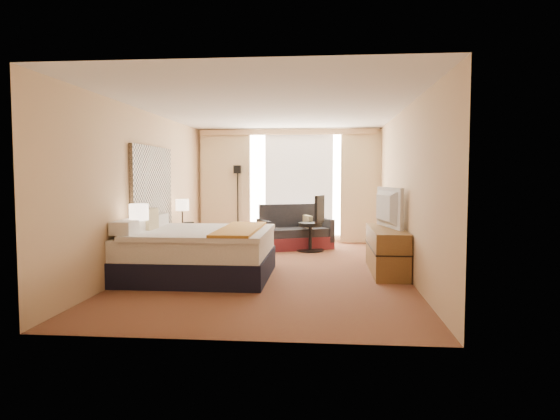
# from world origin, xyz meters

# --- Properties ---
(floor) EXTENTS (4.20, 7.00, 0.02)m
(floor) POSITION_xyz_m (0.00, 0.00, 0.00)
(floor) COLOR #51171A
(floor) RESTS_ON ground
(ceiling) EXTENTS (4.20, 7.00, 0.02)m
(ceiling) POSITION_xyz_m (0.00, 0.00, 2.60)
(ceiling) COLOR silver
(ceiling) RESTS_ON wall_back
(wall_back) EXTENTS (4.20, 0.02, 2.60)m
(wall_back) POSITION_xyz_m (0.00, 3.50, 1.30)
(wall_back) COLOR #D3B180
(wall_back) RESTS_ON ground
(wall_front) EXTENTS (4.20, 0.02, 2.60)m
(wall_front) POSITION_xyz_m (0.00, -3.50, 1.30)
(wall_front) COLOR #D3B180
(wall_front) RESTS_ON ground
(wall_left) EXTENTS (0.02, 7.00, 2.60)m
(wall_left) POSITION_xyz_m (-2.10, 0.00, 1.30)
(wall_left) COLOR #D3B180
(wall_left) RESTS_ON ground
(wall_right) EXTENTS (0.02, 7.00, 2.60)m
(wall_right) POSITION_xyz_m (2.10, 0.00, 1.30)
(wall_right) COLOR #D3B180
(wall_right) RESTS_ON ground
(headboard) EXTENTS (0.06, 1.85, 1.50)m
(headboard) POSITION_xyz_m (-2.06, 0.20, 1.28)
(headboard) COLOR black
(headboard) RESTS_ON wall_left
(nightstand_left) EXTENTS (0.45, 0.52, 0.55)m
(nightstand_left) POSITION_xyz_m (-1.87, -1.05, 0.28)
(nightstand_left) COLOR olive
(nightstand_left) RESTS_ON floor
(nightstand_right) EXTENTS (0.45, 0.52, 0.55)m
(nightstand_right) POSITION_xyz_m (-1.87, 1.45, 0.28)
(nightstand_right) COLOR olive
(nightstand_right) RESTS_ON floor
(media_dresser) EXTENTS (0.50, 1.80, 0.70)m
(media_dresser) POSITION_xyz_m (1.83, 0.00, 0.35)
(media_dresser) COLOR olive
(media_dresser) RESTS_ON floor
(window) EXTENTS (2.30, 0.02, 2.30)m
(window) POSITION_xyz_m (0.25, 3.47, 1.32)
(window) COLOR white
(window) RESTS_ON wall_back
(curtains) EXTENTS (4.12, 0.19, 2.56)m
(curtains) POSITION_xyz_m (-0.00, 3.39, 1.41)
(curtains) COLOR beige
(curtains) RESTS_ON floor
(bed) EXTENTS (2.14, 1.95, 1.04)m
(bed) POSITION_xyz_m (-1.06, -0.65, 0.38)
(bed) COLOR black
(bed) RESTS_ON floor
(loveseat) EXTENTS (1.67, 1.31, 0.92)m
(loveseat) POSITION_xyz_m (0.21, 2.49, 0.30)
(loveseat) COLOR maroon
(loveseat) RESTS_ON floor
(floor_lamp) EXTENTS (0.22, 0.22, 1.77)m
(floor_lamp) POSITION_xyz_m (-1.15, 3.30, 1.25)
(floor_lamp) COLOR black
(floor_lamp) RESTS_ON floor
(desk_chair) EXTENTS (0.56, 0.56, 1.14)m
(desk_chair) POSITION_xyz_m (0.61, 2.08, 0.51)
(desk_chair) COLOR black
(desk_chair) RESTS_ON floor
(lamp_left) EXTENTS (0.27, 0.27, 0.58)m
(lamp_left) POSITION_xyz_m (-1.84, -1.01, 1.00)
(lamp_left) COLOR black
(lamp_left) RESTS_ON nightstand_left
(lamp_right) EXTENTS (0.25, 0.25, 0.53)m
(lamp_right) POSITION_xyz_m (-1.90, 1.39, 0.96)
(lamp_right) COLOR black
(lamp_right) RESTS_ON nightstand_right
(tissue_box) EXTENTS (0.14, 0.14, 0.10)m
(tissue_box) POSITION_xyz_m (-1.76, -1.21, 0.60)
(tissue_box) COLOR #94C0E5
(tissue_box) RESTS_ON nightstand_left
(telephone) EXTENTS (0.23, 0.21, 0.07)m
(telephone) POSITION_xyz_m (-1.83, 1.59, 0.59)
(telephone) COLOR black
(telephone) RESTS_ON nightstand_right
(television) EXTENTS (0.38, 1.13, 0.65)m
(television) POSITION_xyz_m (1.78, 0.15, 1.02)
(television) COLOR black
(television) RESTS_ON media_dresser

